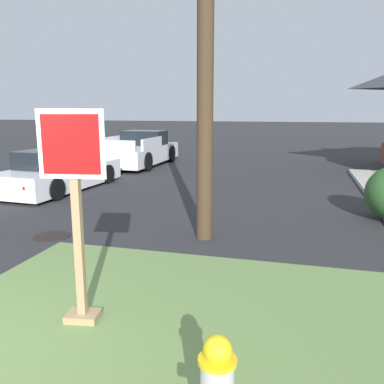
# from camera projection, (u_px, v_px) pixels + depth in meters

# --- Properties ---
(grass_corner_patch) EXTENTS (5.88, 4.76, 0.08)m
(grass_corner_patch) POSITION_uv_depth(u_px,v_px,m) (177.00, 338.00, 4.31)
(grass_corner_patch) COLOR #668447
(grass_corner_patch) RESTS_ON ground
(stop_sign) EXTENTS (0.71, 0.33, 2.35)m
(stop_sign) POSITION_uv_depth(u_px,v_px,m) (77.00, 222.00, 4.37)
(stop_sign) COLOR #A3845B
(stop_sign) RESTS_ON grass_corner_patch
(manhole_cover) EXTENTS (0.70, 0.70, 0.02)m
(manhole_cover) POSITION_uv_depth(u_px,v_px,m) (52.00, 236.00, 7.86)
(manhole_cover) COLOR black
(manhole_cover) RESTS_ON ground
(parked_sedan_white) EXTENTS (2.02, 4.55, 1.25)m
(parked_sedan_white) POSITION_uv_depth(u_px,v_px,m) (59.00, 172.00, 12.36)
(parked_sedan_white) COLOR silver
(parked_sedan_white) RESTS_ON ground
(pickup_truck_white) EXTENTS (2.20, 5.08, 1.48)m
(pickup_truck_white) POSITION_uv_depth(u_px,v_px,m) (139.00, 151.00, 17.82)
(pickup_truck_white) COLOR silver
(pickup_truck_white) RESTS_ON ground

